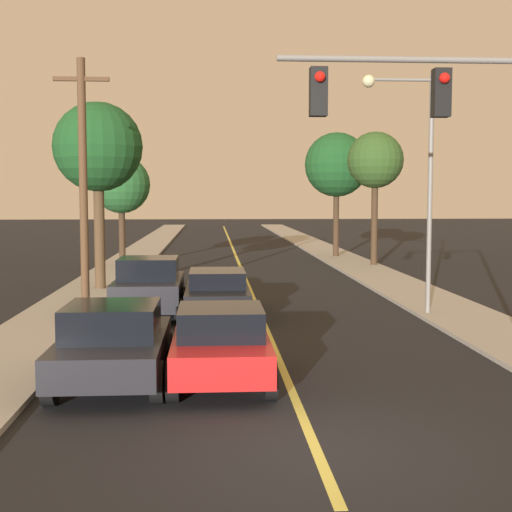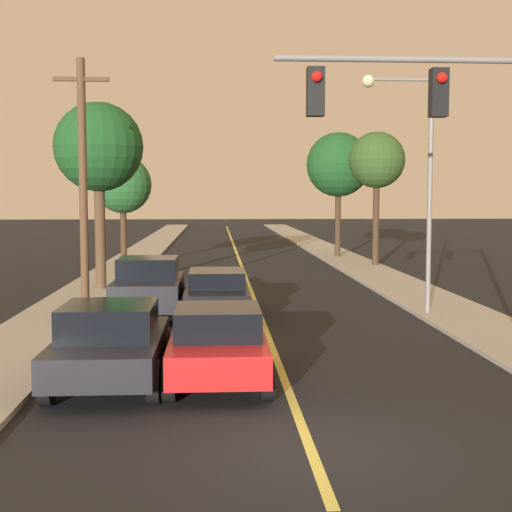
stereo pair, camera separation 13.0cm
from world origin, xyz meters
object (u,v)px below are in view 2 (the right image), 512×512
(car_near_lane_second, at_px, (217,291))
(tree_right_near, at_px, (377,161))
(tree_left_near, at_px, (123,185))
(streetlamp_right, at_px, (413,160))
(car_outer_lane_second, at_px, (149,287))
(tree_left_far, at_px, (99,148))
(car_outer_lane_front, at_px, (110,343))
(traffic_signal_mast, at_px, (457,141))
(tree_right_far, at_px, (338,165))
(car_near_lane_front, at_px, (218,344))
(utility_pole_left, at_px, (83,181))

(car_near_lane_second, distance_m, tree_right_near, 16.79)
(tree_left_near, bearing_deg, streetlamp_right, -55.58)
(streetlamp_right, bearing_deg, car_outer_lane_second, 175.76)
(tree_left_far, bearing_deg, car_outer_lane_front, -80.27)
(tree_left_near, bearing_deg, traffic_signal_mast, -67.52)
(car_near_lane_second, distance_m, car_outer_lane_second, 2.01)
(car_outer_lane_front, xyz_separation_m, traffic_signal_mast, (6.55, 0.11, 3.78))
(tree_right_far, bearing_deg, car_near_lane_front, -104.42)
(traffic_signal_mast, height_order, tree_left_near, traffic_signal_mast)
(tree_left_far, height_order, tree_right_near, tree_left_far)
(streetlamp_right, xyz_separation_m, tree_right_far, (1.26, 19.82, 0.70))
(car_near_lane_second, distance_m, tree_left_far, 8.49)
(tree_right_far, bearing_deg, streetlamp_right, -93.64)
(utility_pole_left, height_order, tree_left_near, utility_pole_left)
(tree_right_near, bearing_deg, car_near_lane_second, -119.40)
(car_outer_lane_second, height_order, tree_left_far, tree_left_far)
(car_near_lane_second, height_order, traffic_signal_mast, traffic_signal_mast)
(car_outer_lane_second, height_order, tree_right_near, tree_right_near)
(car_near_lane_front, relative_size, tree_right_far, 0.55)
(car_outer_lane_second, distance_m, tree_left_near, 14.93)
(utility_pole_left, height_order, tree_left_far, utility_pole_left)
(utility_pole_left, xyz_separation_m, tree_left_far, (-0.42, 5.54, 1.32))
(tree_right_far, bearing_deg, car_outer_lane_front, -108.33)
(car_near_lane_front, xyz_separation_m, streetlamp_right, (5.68, 7.17, 3.82))
(traffic_signal_mast, bearing_deg, tree_left_near, 112.48)
(car_outer_lane_second, distance_m, tree_left_far, 7.53)
(car_near_lane_front, xyz_separation_m, car_near_lane_second, (0.00, 7.67, -0.04))
(car_near_lane_second, distance_m, tree_right_far, 21.03)
(utility_pole_left, bearing_deg, car_near_lane_second, -2.83)
(utility_pole_left, height_order, tree_right_near, utility_pole_left)
(car_near_lane_second, distance_m, utility_pole_left, 5.06)
(car_near_lane_front, height_order, streetlamp_right, streetlamp_right)
(tree_left_far, xyz_separation_m, tree_right_far, (11.24, 13.60, 0.00))
(traffic_signal_mast, relative_size, utility_pole_left, 0.84)
(car_outer_lane_second, relative_size, streetlamp_right, 0.58)
(tree_left_near, distance_m, tree_left_far, 8.80)
(car_outer_lane_second, bearing_deg, tree_left_far, 112.09)
(car_near_lane_second, bearing_deg, tree_right_near, 60.60)
(tree_left_near, height_order, tree_right_near, tree_right_near)
(car_near_lane_second, distance_m, streetlamp_right, 6.88)
(traffic_signal_mast, xyz_separation_m, tree_left_near, (-9.10, 21.99, -0.51))
(tree_left_near, relative_size, tree_right_far, 0.77)
(car_near_lane_front, bearing_deg, car_outer_lane_front, -179.97)
(car_outer_lane_second, relative_size, traffic_signal_mast, 0.64)
(tree_right_far, bearing_deg, traffic_signal_mast, -95.09)
(traffic_signal_mast, bearing_deg, tree_right_far, 84.91)
(car_near_lane_front, height_order, tree_right_far, tree_right_far)
(car_near_lane_second, xyz_separation_m, streetlamp_right, (5.68, -0.50, 3.86))
(utility_pole_left, distance_m, tree_right_near, 18.29)
(traffic_signal_mast, bearing_deg, car_outer_lane_second, 130.66)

